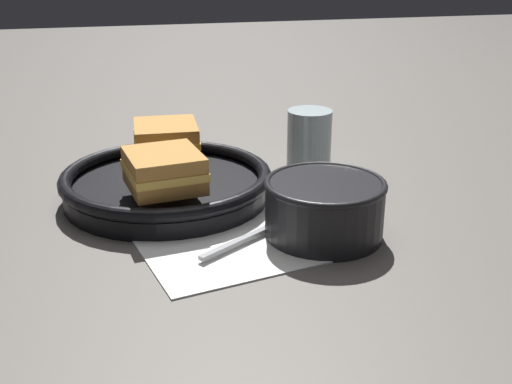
# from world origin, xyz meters

# --- Properties ---
(ground_plane) EXTENTS (4.00, 4.00, 0.00)m
(ground_plane) POSITION_xyz_m (0.00, 0.00, 0.00)
(ground_plane) COLOR #56514C
(napkin) EXTENTS (0.27, 0.24, 0.00)m
(napkin) POSITION_xyz_m (-0.04, -0.04, 0.00)
(napkin) COLOR white
(napkin) RESTS_ON ground_plane
(soup_bowl) EXTENTS (0.14, 0.14, 0.07)m
(soup_bowl) POSITION_xyz_m (0.06, -0.06, 0.04)
(soup_bowl) COLOR black
(soup_bowl) RESTS_ON ground_plane
(spoon) EXTENTS (0.14, 0.10, 0.01)m
(spoon) POSITION_xyz_m (-0.00, -0.04, 0.01)
(spoon) COLOR #9E9EA3
(spoon) RESTS_ON napkin
(skillet) EXTENTS (0.29, 0.29, 0.04)m
(skillet) POSITION_xyz_m (-0.11, 0.10, 0.02)
(skillet) COLOR black
(skillet) RESTS_ON ground_plane
(sandwich_near_left) EXTENTS (0.10, 0.11, 0.05)m
(sandwich_near_left) POSITION_xyz_m (-0.12, 0.04, 0.07)
(sandwich_near_left) COLOR #B27A38
(sandwich_near_left) RESTS_ON skillet
(sandwich_near_right) EXTENTS (0.09, 0.10, 0.05)m
(sandwich_near_right) POSITION_xyz_m (-0.10, 0.17, 0.07)
(sandwich_near_right) COLOR #B27A38
(sandwich_near_right) RESTS_ON skillet
(drinking_glass) EXTENTS (0.07, 0.07, 0.10)m
(drinking_glass) POSITION_xyz_m (0.11, 0.15, 0.05)
(drinking_glass) COLOR silver
(drinking_glass) RESTS_ON ground_plane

